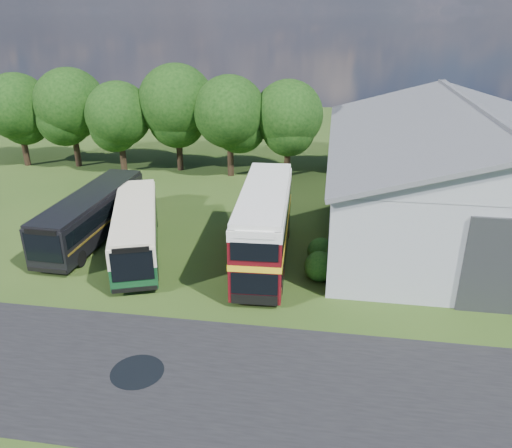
% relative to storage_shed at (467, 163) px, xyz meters
% --- Properties ---
extents(ground, '(120.00, 120.00, 0.00)m').
position_rel_storage_shed_xyz_m(ground, '(-15.00, -15.98, -4.17)').
color(ground, '#243E13').
rests_on(ground, ground).
extents(asphalt_road, '(60.00, 8.00, 0.02)m').
position_rel_storage_shed_xyz_m(asphalt_road, '(-12.00, -18.98, -4.17)').
color(asphalt_road, black).
rests_on(asphalt_road, ground).
extents(puddle, '(2.20, 2.20, 0.01)m').
position_rel_storage_shed_xyz_m(puddle, '(-16.50, -18.98, -4.17)').
color(puddle, black).
rests_on(puddle, ground).
extents(storage_shed, '(18.80, 24.80, 8.15)m').
position_rel_storage_shed_xyz_m(storage_shed, '(0.00, 0.00, 0.00)').
color(storage_shed, gray).
rests_on(storage_shed, ground).
extents(tree_far_left, '(6.12, 6.12, 8.64)m').
position_rel_storage_shed_xyz_m(tree_far_left, '(-38.00, 8.02, 1.40)').
color(tree_far_left, black).
rests_on(tree_far_left, ground).
extents(tree_left_a, '(6.46, 6.46, 9.12)m').
position_rel_storage_shed_xyz_m(tree_left_a, '(-33.00, 8.52, 1.71)').
color(tree_left_a, black).
rests_on(tree_left_a, ground).
extents(tree_left_b, '(5.78, 5.78, 8.16)m').
position_rel_storage_shed_xyz_m(tree_left_b, '(-28.00, 7.52, 1.09)').
color(tree_left_b, black).
rests_on(tree_left_b, ground).
extents(tree_mid, '(6.80, 6.80, 9.60)m').
position_rel_storage_shed_xyz_m(tree_mid, '(-23.00, 8.82, 2.02)').
color(tree_mid, black).
rests_on(tree_mid, ground).
extents(tree_right_a, '(6.26, 6.26, 8.83)m').
position_rel_storage_shed_xyz_m(tree_right_a, '(-18.00, 7.82, 1.52)').
color(tree_right_a, black).
rests_on(tree_right_a, ground).
extents(tree_right_b, '(5.98, 5.98, 8.45)m').
position_rel_storage_shed_xyz_m(tree_right_b, '(-13.00, 8.62, 1.27)').
color(tree_right_b, black).
rests_on(tree_right_b, ground).
extents(shrub_front, '(1.70, 1.70, 1.70)m').
position_rel_storage_shed_xyz_m(shrub_front, '(-9.40, -9.98, -4.17)').
color(shrub_front, '#194714').
rests_on(shrub_front, ground).
extents(shrub_mid, '(1.60, 1.60, 1.60)m').
position_rel_storage_shed_xyz_m(shrub_mid, '(-9.40, -7.98, -4.17)').
color(shrub_mid, '#194714').
rests_on(shrub_mid, ground).
extents(bus_green_single, '(5.91, 10.91, 2.95)m').
position_rel_storage_shed_xyz_m(bus_green_single, '(-20.55, -8.35, -2.60)').
color(bus_green_single, black).
rests_on(bus_green_single, ground).
extents(bus_maroon_double, '(3.18, 10.64, 4.53)m').
position_rel_storage_shed_xyz_m(bus_maroon_double, '(-12.71, -8.40, -1.91)').
color(bus_maroon_double, black).
rests_on(bus_maroon_double, ground).
extents(bus_dark_single, '(2.91, 11.01, 3.01)m').
position_rel_storage_shed_xyz_m(bus_dark_single, '(-24.14, -6.74, -2.56)').
color(bus_dark_single, black).
rests_on(bus_dark_single, ground).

